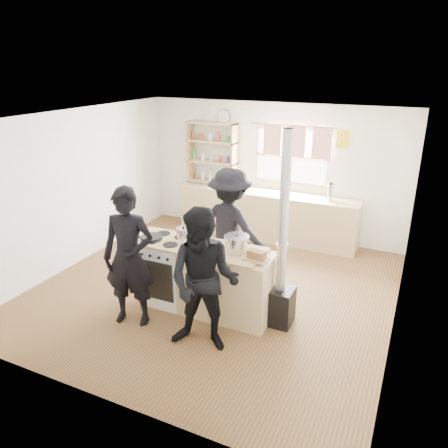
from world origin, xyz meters
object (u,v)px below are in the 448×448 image
(stockpot_stove, at_px, (184,233))
(flue_heater, at_px, (281,278))
(stockpot_counter, at_px, (237,243))
(person_near_left, at_px, (129,258))
(cooking_island, at_px, (206,278))
(skillet_greens, at_px, (152,238))
(person_near_right, at_px, (204,281))
(person_far, at_px, (230,227))
(thermos, at_px, (330,192))
(roast_tray, at_px, (198,244))
(bread_board, at_px, (256,256))

(stockpot_stove, relative_size, flue_heater, 0.08)
(stockpot_counter, height_order, person_near_left, person_near_left)
(cooking_island, relative_size, skillet_greens, 5.47)
(person_near_right, bearing_deg, cooking_island, 106.29)
(skillet_greens, relative_size, person_near_right, 0.21)
(person_far, bearing_deg, person_near_left, 77.50)
(stockpot_counter, xyz_separation_m, person_far, (-0.47, 0.85, -0.15))
(thermos, relative_size, flue_heater, 0.12)
(stockpot_stove, bearing_deg, flue_heater, -1.59)
(thermos, xyz_separation_m, person_near_left, (-1.75, -3.42, -0.14))
(cooking_island, distance_m, person_near_left, 1.08)
(skillet_greens, distance_m, person_near_left, 0.56)
(person_near_right, bearing_deg, person_far, 94.57)
(roast_tray, height_order, bread_board, bread_board)
(stockpot_stove, relative_size, person_near_right, 0.12)
(roast_tray, distance_m, person_near_right, 0.84)
(cooking_island, xyz_separation_m, bread_board, (0.74, -0.09, 0.51))
(person_near_left, height_order, person_far, person_near_left)
(roast_tray, relative_size, person_far, 0.22)
(stockpot_counter, xyz_separation_m, person_near_right, (-0.06, -0.78, -0.17))
(skillet_greens, distance_m, stockpot_stove, 0.44)
(bread_board, bearing_deg, person_near_right, -120.60)
(stockpot_counter, bearing_deg, bread_board, -23.36)
(cooking_island, height_order, roast_tray, roast_tray)
(flue_heater, distance_m, person_near_left, 1.91)
(bread_board, bearing_deg, person_near_left, -159.36)
(thermos, bearing_deg, stockpot_counter, -102.22)
(roast_tray, bearing_deg, stockpot_counter, 9.21)
(stockpot_stove, height_order, stockpot_counter, stockpot_counter)
(cooking_island, distance_m, flue_heater, 1.02)
(stockpot_stove, distance_m, bread_board, 1.17)
(flue_heater, bearing_deg, skillet_greens, -173.76)
(cooking_island, bearing_deg, person_near_right, -64.27)
(flue_heater, distance_m, person_far, 1.33)
(skillet_greens, bearing_deg, person_near_left, -86.20)
(person_near_right, relative_size, person_far, 0.97)
(skillet_greens, bearing_deg, stockpot_stove, 32.42)
(skillet_greens, distance_m, person_near_right, 1.31)
(skillet_greens, bearing_deg, person_far, 53.67)
(roast_tray, xyz_separation_m, stockpot_counter, (0.51, 0.08, 0.07))
(skillet_greens, height_order, person_near_left, person_near_left)
(stockpot_stove, height_order, bread_board, stockpot_stove)
(thermos, bearing_deg, stockpot_stove, -118.33)
(roast_tray, height_order, person_near_right, person_near_right)
(stockpot_stove, bearing_deg, cooking_island, -19.05)
(cooking_island, distance_m, stockpot_stove, 0.69)
(person_near_right, distance_m, person_far, 1.68)
(stockpot_stove, bearing_deg, skillet_greens, -147.58)
(stockpot_stove, relative_size, person_far, 0.12)
(skillet_greens, height_order, stockpot_stove, stockpot_stove)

